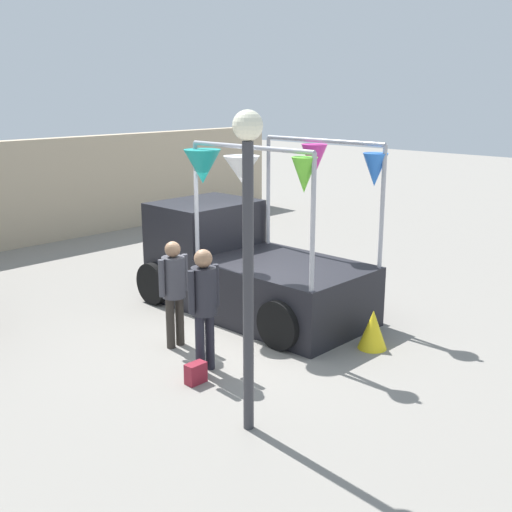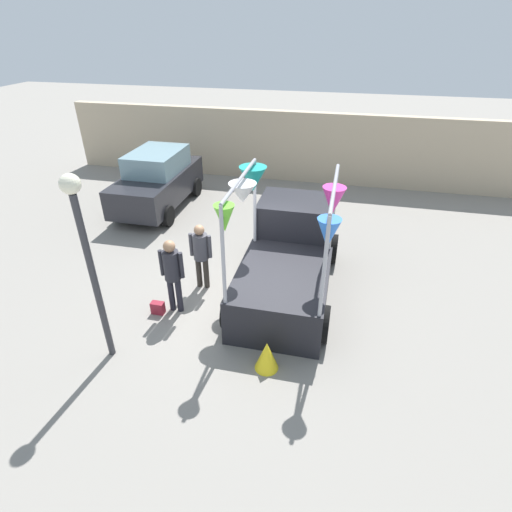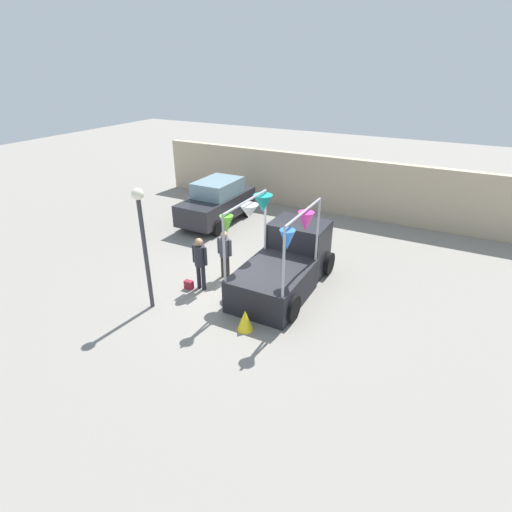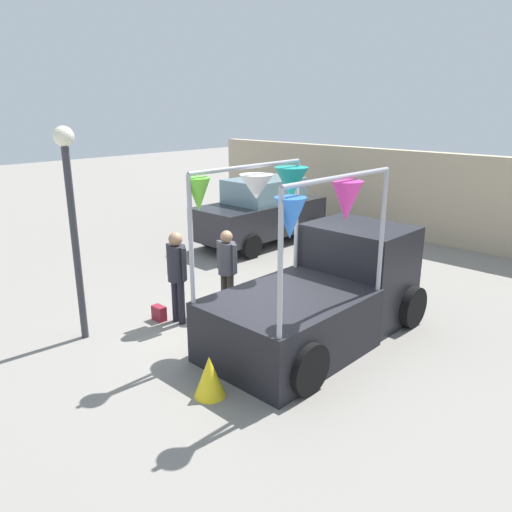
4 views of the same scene
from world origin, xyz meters
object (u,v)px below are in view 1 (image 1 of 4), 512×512
vendor_truck (242,261)px  person_vendor (174,284)px  street_lamp (248,227)px  person_customer (204,298)px  folded_kite_bundle_sunflower (373,329)px  handbag (196,373)px

vendor_truck → person_vendor: (-1.96, -0.53, 0.13)m
street_lamp → person_customer: bearing=65.3°
vendor_truck → person_customer: bearing=-145.9°
vendor_truck → street_lamp: size_ratio=1.13×
vendor_truck → street_lamp: 4.48m
person_customer → person_vendor: bearing=74.3°
vendor_truck → folded_kite_bundle_sunflower: (0.04, -2.73, -0.56)m
handbag → street_lamp: street_lamp is taller
person_customer → handbag: 1.00m
person_customer → handbag: (-0.35, -0.20, -0.91)m
folded_kite_bundle_sunflower → person_customer: bearing=151.6°
street_lamp → folded_kite_bundle_sunflower: (2.97, 0.29, -2.07)m
person_customer → handbag: size_ratio=6.19×
person_vendor → handbag: person_vendor is taller
person_vendor → folded_kite_bundle_sunflower: 3.05m
folded_kite_bundle_sunflower → person_vendor: bearing=132.1°
person_customer → vendor_truck: bearing=34.1°
vendor_truck → street_lamp: (-2.93, -3.03, 1.51)m
vendor_truck → folded_kite_bundle_sunflower: vendor_truck is taller
person_vendor → street_lamp: bearing=-111.3°
vendor_truck → folded_kite_bundle_sunflower: 2.79m
vendor_truck → street_lamp: bearing=-134.0°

